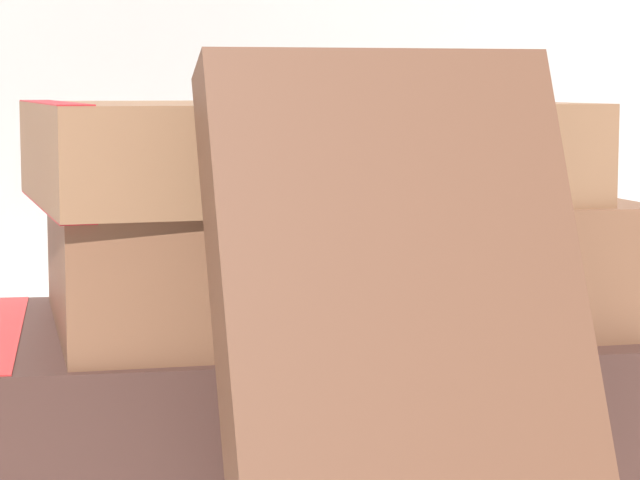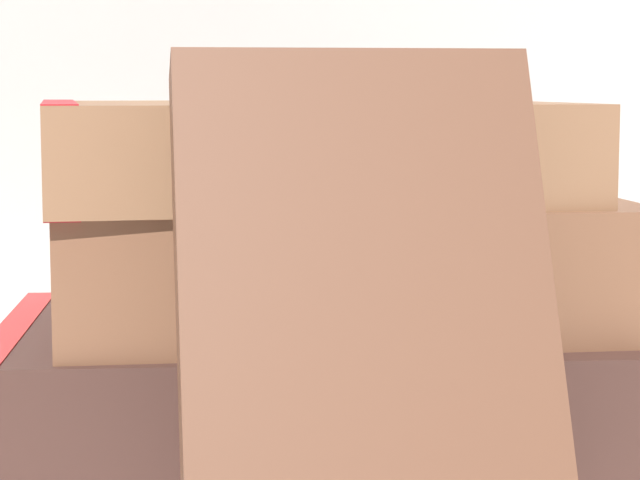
% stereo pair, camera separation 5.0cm
% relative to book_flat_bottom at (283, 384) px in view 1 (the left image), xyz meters
% --- Properties ---
extents(book_flat_bottom, '(0.24, 0.18, 0.05)m').
position_rel_book_flat_bottom_xyz_m(book_flat_bottom, '(0.00, 0.00, 0.00)').
color(book_flat_bottom, '#331E19').
rests_on(book_flat_bottom, ground_plane).
extents(book_flat_middle, '(0.21, 0.15, 0.05)m').
position_rel_book_flat_bottom_xyz_m(book_flat_middle, '(0.01, 0.00, 0.05)').
color(book_flat_middle, brown).
rests_on(book_flat_middle, book_flat_bottom).
extents(book_flat_top, '(0.20, 0.15, 0.04)m').
position_rel_book_flat_bottom_xyz_m(book_flat_top, '(0.00, -0.00, 0.09)').
color(book_flat_top, brown).
rests_on(book_flat_top, book_flat_middle).
extents(book_leaning_front, '(0.11, 0.09, 0.15)m').
position_rel_book_flat_bottom_xyz_m(book_leaning_front, '(0.01, -0.13, 0.05)').
color(book_leaning_front, '#4C2D1E').
rests_on(book_leaning_front, ground_plane).
extents(pocket_watch, '(0.05, 0.05, 0.01)m').
position_rel_book_flat_bottom_xyz_m(pocket_watch, '(0.05, -0.01, 0.11)').
color(pocket_watch, silver).
rests_on(pocket_watch, book_flat_top).
extents(reading_glasses, '(0.12, 0.07, 0.00)m').
position_rel_book_flat_bottom_xyz_m(reading_glasses, '(-0.03, 0.13, -0.02)').
color(reading_glasses, black).
rests_on(reading_glasses, ground_plane).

